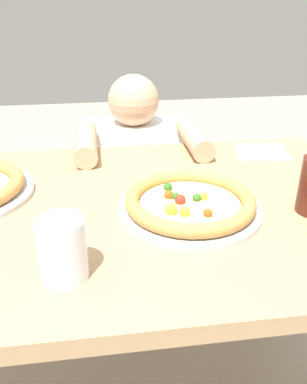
% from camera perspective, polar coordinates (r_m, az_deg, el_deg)
% --- Properties ---
extents(dining_table, '(1.29, 0.83, 0.75)m').
position_cam_1_polar(dining_table, '(1.05, -3.67, -7.21)').
color(dining_table, tan).
rests_on(dining_table, ground).
extents(pizza_near, '(0.34, 0.34, 0.05)m').
position_cam_1_polar(pizza_near, '(0.96, 5.08, -1.56)').
color(pizza_near, '#B7B7BC').
rests_on(pizza_near, dining_table).
extents(water_cup_clear, '(0.09, 0.09, 0.12)m').
position_cam_1_polar(water_cup_clear, '(0.74, -12.57, -7.71)').
color(water_cup_clear, silver).
rests_on(water_cup_clear, dining_table).
extents(paper_napkin, '(0.18, 0.17, 0.00)m').
position_cam_1_polar(paper_napkin, '(1.36, 14.83, 5.47)').
color(paper_napkin, white).
rests_on(paper_napkin, dining_table).
extents(diner_seated, '(0.42, 0.53, 0.95)m').
position_cam_1_polar(diner_seated, '(1.67, -2.46, -1.88)').
color(diner_seated, '#333847').
rests_on(diner_seated, ground).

